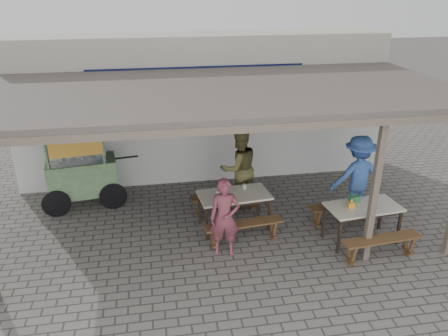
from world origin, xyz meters
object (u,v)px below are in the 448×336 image
object	(u,v)px
table_right	(363,210)
patron_right_table	(358,176)
bench_right_street	(381,243)
bench_right_wall	(343,209)
patron_wall_side	(239,168)
bench_left_wall	(225,198)
vendor_cart	(81,167)
condiment_bowl	(221,194)
bench_left_street	(244,228)
donation_box	(354,199)
tissue_box	(351,205)
table_left	(234,197)
patron_street_side	(225,218)
condiment_jar	(244,186)

from	to	relation	value
table_right	patron_right_table	bearing A→B (deg)	65.59
bench_right_street	bench_right_wall	distance (m)	1.34
patron_wall_side	patron_right_table	bearing A→B (deg)	146.80
bench_left_wall	vendor_cart	xyz separation A→B (m)	(-3.04, 0.90, 0.57)
patron_wall_side	vendor_cart	bearing A→B (deg)	-25.51
condiment_bowl	bench_left_street	bearing A→B (deg)	-62.02
vendor_cart	donation_box	size ratio (longest dim) A/B	10.44
bench_right_street	tissue_box	distance (m)	0.86
bench_right_wall	vendor_cart	size ratio (longest dim) A/B	0.73
patron_wall_side	donation_box	world-z (taller)	patron_wall_side
bench_left_street	patron_right_table	world-z (taller)	patron_right_table
table_left	bench_left_street	xyz separation A→B (m)	(0.07, -0.63, -0.33)
bench_left_street	patron_street_side	xyz separation A→B (m)	(-0.41, -0.25, 0.40)
donation_box	condiment_bowl	distance (m)	2.57
vendor_cart	donation_box	bearing A→B (deg)	-30.80
bench_left_street	patron_street_side	world-z (taller)	patron_street_side
patron_right_table	tissue_box	size ratio (longest dim) A/B	15.71
bench_left_wall	donation_box	bearing A→B (deg)	-36.82
tissue_box	table_right	bearing A→B (deg)	3.50
bench_right_street	donation_box	bearing A→B (deg)	96.60
patron_street_side	donation_box	world-z (taller)	patron_street_side
bench_right_wall	tissue_box	xyz separation A→B (m)	(-0.20, -0.68, 0.47)
bench_right_street	vendor_cart	xyz separation A→B (m)	(-5.48, 3.09, 0.57)
bench_left_street	vendor_cart	world-z (taller)	vendor_cart
patron_right_table	condiment_jar	distance (m)	2.42
bench_right_street	patron_street_side	world-z (taller)	patron_street_side
bench_left_street	tissue_box	distance (m)	2.06
bench_left_street	patron_wall_side	size ratio (longest dim) A/B	0.84
bench_left_street	bench_left_wall	xyz separation A→B (m)	(-0.13, 1.26, 0.00)
bench_right_street	bench_right_wall	world-z (taller)	same
tissue_box	condiment_bowl	distance (m)	2.49
bench_right_street	patron_street_side	size ratio (longest dim) A/B	1.00
table_left	bench_left_wall	size ratio (longest dim) A/B	0.97
bench_right_street	tissue_box	bearing A→B (deg)	110.99
table_left	tissue_box	xyz separation A→B (m)	(2.05, -0.91, 0.13)
patron_street_side	condiment_jar	world-z (taller)	patron_street_side
vendor_cart	tissue_box	world-z (taller)	vendor_cart
table_left	table_right	bearing A→B (deg)	-27.19
patron_wall_side	donation_box	distance (m)	2.52
bench_right_street	bench_right_wall	xyz separation A→B (m)	(-0.13, 1.33, 0.00)
bench_right_street	vendor_cart	size ratio (longest dim) A/B	0.73
table_right	patron_wall_side	xyz separation A→B (m)	(-2.02, 1.82, 0.23)
bench_left_wall	patron_right_table	xyz separation A→B (m)	(2.74, -0.47, 0.54)
patron_street_side	condiment_bowl	xyz separation A→B (m)	(0.07, 0.88, 0.03)
table_right	condiment_bowl	distance (m)	2.73
patron_street_side	condiment_bowl	distance (m)	0.88
bench_left_wall	patron_right_table	bearing A→B (deg)	-15.73
patron_street_side	patron_right_table	xyz separation A→B (m)	(3.01, 1.03, 0.14)
bench_left_wall	bench_right_street	distance (m)	3.28
bench_left_street	bench_left_wall	distance (m)	1.26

